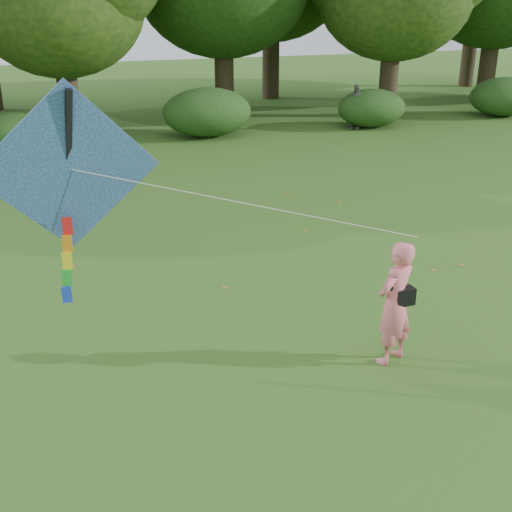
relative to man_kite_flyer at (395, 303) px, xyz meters
name	(u,v)px	position (x,y,z in m)	size (l,w,h in m)	color
ground	(357,401)	(-0.98, -0.79, -0.97)	(100.00, 100.00, 0.00)	#265114
man_kite_flyer	(395,303)	(0.00, 0.00, 0.00)	(0.70, 0.46, 1.93)	#EE707D
bystander_right	(356,107)	(8.17, 16.43, -0.05)	(1.07, 0.45, 1.83)	#625E57
crossbody_bag	(404,295)	(0.12, -0.03, 0.13)	(0.43, 0.20, 0.74)	black
flying_kite	(69,172)	(-4.31, 1.52, 2.00)	(5.82, 1.98, 3.20)	#224297
shrub_band	(112,122)	(-1.70, 16.81, -0.11)	(39.15, 3.22, 1.88)	#264919
fallen_leaves	(216,241)	(-1.04, 5.82, -0.96)	(10.15, 9.26, 0.01)	olive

